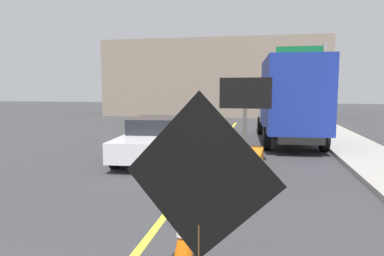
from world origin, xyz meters
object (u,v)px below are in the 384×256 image
(traffic_cone_far_lane, at_px, (228,166))
(arrow_board_trailer, at_px, (244,149))
(traffic_cone_mid_lane, at_px, (212,190))
(box_truck, at_px, (289,99))
(highway_guide_sign, at_px, (310,70))
(roadwork_sign, at_px, (200,182))
(pickup_car, at_px, (158,138))
(traffic_cone_near_sign, at_px, (183,237))

(traffic_cone_far_lane, bearing_deg, arrow_board_trailer, 79.52)
(traffic_cone_mid_lane, relative_size, traffic_cone_far_lane, 1.00)
(box_truck, height_order, highway_guide_sign, highway_guide_sign)
(roadwork_sign, xyz_separation_m, highway_guide_sign, (3.25, 18.25, 1.95))
(highway_guide_sign, xyz_separation_m, traffic_cone_far_lane, (-3.51, -12.24, -3.10))
(roadwork_sign, relative_size, box_truck, 0.30)
(arrow_board_trailer, distance_m, traffic_cone_far_lane, 1.85)
(pickup_car, bearing_deg, traffic_cone_far_lane, -40.97)
(arrow_board_trailer, bearing_deg, highway_guide_sign, 73.04)
(traffic_cone_mid_lane, bearing_deg, roadwork_sign, -84.01)
(roadwork_sign, xyz_separation_m, arrow_board_trailer, (0.07, 7.83, -0.99))
(arrow_board_trailer, height_order, highway_guide_sign, highway_guide_sign)
(arrow_board_trailer, height_order, traffic_cone_near_sign, arrow_board_trailer)
(pickup_car, distance_m, traffic_cone_mid_lane, 5.30)
(roadwork_sign, distance_m, traffic_cone_far_lane, 6.13)
(box_truck, distance_m, traffic_cone_near_sign, 11.75)
(traffic_cone_far_lane, bearing_deg, traffic_cone_near_sign, -92.19)
(pickup_car, xyz_separation_m, traffic_cone_mid_lane, (2.51, -4.66, -0.37))
(roadwork_sign, distance_m, traffic_cone_mid_lane, 3.83)
(roadwork_sign, relative_size, pickup_car, 0.45)
(box_truck, height_order, traffic_cone_mid_lane, box_truck)
(arrow_board_trailer, distance_m, box_truck, 5.36)
(arrow_board_trailer, bearing_deg, traffic_cone_far_lane, -100.48)
(roadwork_sign, height_order, highway_guide_sign, highway_guide_sign)
(traffic_cone_near_sign, bearing_deg, highway_guide_sign, 77.72)
(pickup_car, bearing_deg, box_truck, 43.54)
(roadwork_sign, bearing_deg, traffic_cone_mid_lane, 95.99)
(arrow_board_trailer, relative_size, highway_guide_sign, 0.54)
(pickup_car, relative_size, traffic_cone_far_lane, 7.89)
(highway_guide_sign, distance_m, traffic_cone_near_sign, 17.64)
(arrow_board_trailer, height_order, traffic_cone_mid_lane, arrow_board_trailer)
(box_truck, height_order, traffic_cone_near_sign, box_truck)
(arrow_board_trailer, bearing_deg, pickup_car, 171.07)
(pickup_car, distance_m, traffic_cone_far_lane, 3.50)
(roadwork_sign, distance_m, box_truck, 12.84)
(highway_guide_sign, bearing_deg, arrow_board_trailer, -106.96)
(box_truck, height_order, traffic_cone_far_lane, box_truck)
(pickup_car, bearing_deg, arrow_board_trailer, -8.93)
(traffic_cone_near_sign, distance_m, traffic_cone_mid_lane, 2.37)
(roadwork_sign, relative_size, traffic_cone_mid_lane, 3.53)
(traffic_cone_mid_lane, bearing_deg, traffic_cone_far_lane, 87.10)
(arrow_board_trailer, distance_m, pickup_car, 3.01)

